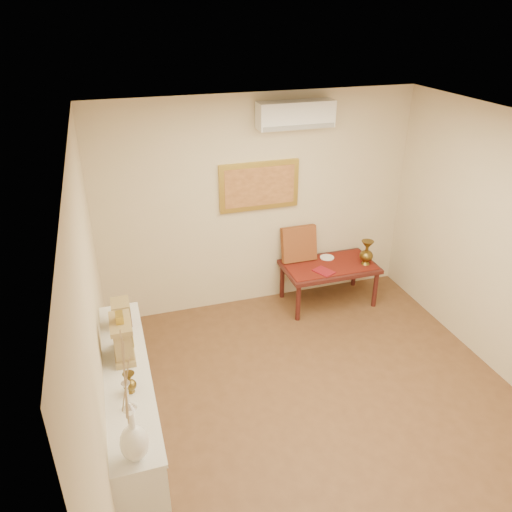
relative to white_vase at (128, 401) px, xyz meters
name	(u,v)px	position (x,y,z in m)	size (l,w,h in m)	color
floor	(328,412)	(1.82, 0.89, -1.46)	(4.50, 4.50, 0.00)	brown
ceiling	(352,138)	(1.82, 0.89, 1.24)	(4.50, 4.50, 0.00)	white
wall_back	(259,205)	(1.82, 3.14, -0.11)	(4.00, 0.02, 2.70)	beige
wall_left	(96,336)	(-0.18, 0.89, -0.11)	(0.02, 4.50, 2.70)	beige
white_vase	(128,401)	(0.00, 0.00, 0.00)	(0.18, 0.18, 0.97)	white
candlestick	(127,396)	(-0.01, 0.46, -0.37)	(0.11, 0.11, 0.23)	silver
brass_urn_small	(129,380)	(0.02, 0.63, -0.37)	(0.10, 0.10, 0.22)	brown
table_cloth	(329,265)	(2.67, 2.77, -0.91)	(1.14, 0.59, 0.01)	maroon
brass_urn_tall	(367,250)	(3.13, 2.65, -0.71)	(0.18, 0.18, 0.40)	brown
plate	(327,257)	(2.72, 2.96, -0.90)	(0.19, 0.19, 0.01)	white
menu	(324,271)	(2.52, 2.61, -0.90)	(0.18, 0.25, 0.01)	maroon
cushion	(299,244)	(2.34, 3.03, -0.67)	(0.46, 0.10, 0.46)	maroon
display_ledge	(133,416)	(0.00, 0.89, -0.97)	(0.37, 2.02, 0.98)	white
mantel_clock	(123,338)	(0.01, 1.09, -0.31)	(0.17, 0.36, 0.41)	#A58B55
wooden_chest	(122,313)	(0.02, 1.55, -0.36)	(0.16, 0.21, 0.24)	#A58B55
low_table	(329,269)	(2.67, 2.77, -0.98)	(1.20, 0.70, 0.55)	#461815
painting	(259,186)	(1.82, 3.12, 0.14)	(1.00, 0.06, 0.60)	gold
ac_unit	(296,115)	(2.22, 3.01, 0.99)	(0.90, 0.25, 0.30)	white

